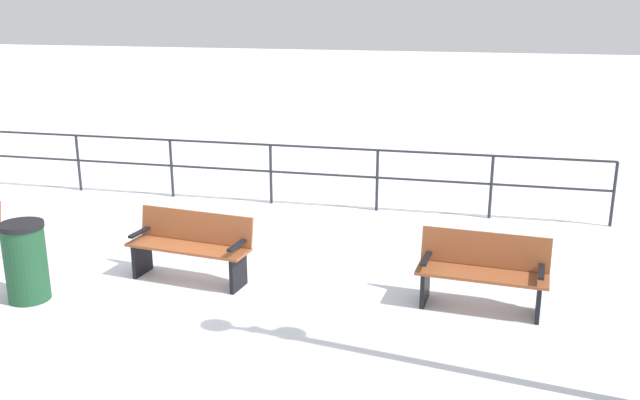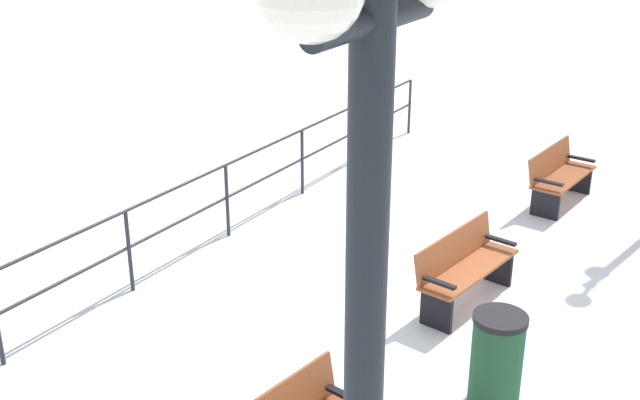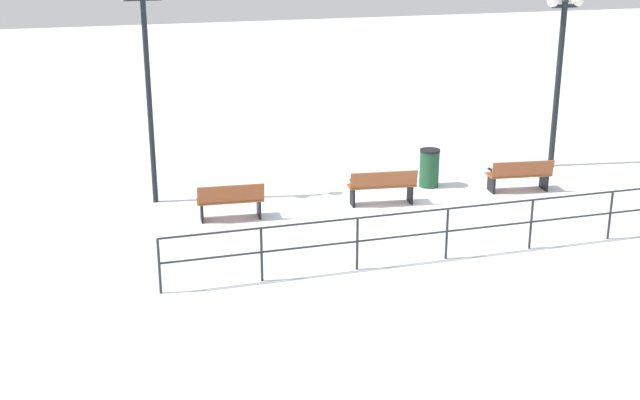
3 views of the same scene
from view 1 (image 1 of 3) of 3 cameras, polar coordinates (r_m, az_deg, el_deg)
The scene contains 5 objects.
ground_plane at distance 9.28m, azimuth -10.44°, elevation -6.35°, with size 80.00×80.00×0.00m, color white.
bench_second at distance 9.08m, azimuth -10.60°, elevation -3.64°, with size 0.70×1.67×0.88m.
bench_third at distance 8.37m, azimuth 13.24°, elevation -5.70°, with size 0.66×1.54×0.88m.
waterfront_railing at distance 12.20m, azimuth -4.09°, elevation 3.00°, with size 0.05×11.42×1.08m.
trash_bin at distance 9.05m, azimuth -23.09°, elevation -4.68°, with size 0.52×0.52×0.98m.
Camera 1 is at (7.81, 3.54, 3.55)m, focal length 38.83 mm.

